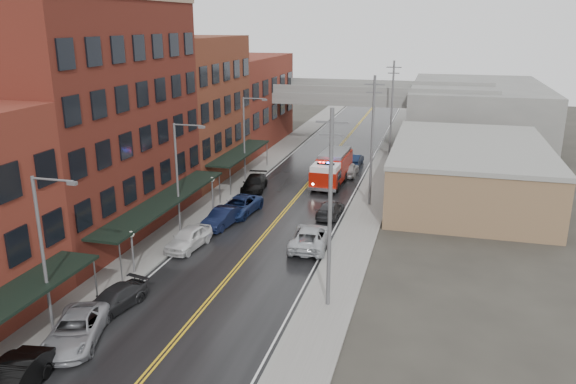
# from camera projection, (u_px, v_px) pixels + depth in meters

# --- Properties ---
(road) EXTENTS (11.00, 160.00, 0.02)m
(road) POSITION_uv_depth(u_px,v_px,m) (281.00, 216.00, 49.54)
(road) COLOR black
(road) RESTS_ON ground
(sidewalk_left) EXTENTS (3.00, 160.00, 0.15)m
(sidewalk_left) POSITION_uv_depth(u_px,v_px,m) (204.00, 209.00, 51.34)
(sidewalk_left) COLOR slate
(sidewalk_left) RESTS_ON ground
(sidewalk_right) EXTENTS (3.00, 160.00, 0.15)m
(sidewalk_right) POSITION_uv_depth(u_px,v_px,m) (363.00, 223.00, 47.71)
(sidewalk_right) COLOR slate
(sidewalk_right) RESTS_ON ground
(curb_left) EXTENTS (0.30, 160.00, 0.15)m
(curb_left) POSITION_uv_depth(u_px,v_px,m) (221.00, 210.00, 50.93)
(curb_left) COLOR gray
(curb_left) RESTS_ON ground
(curb_right) EXTENTS (0.30, 160.00, 0.15)m
(curb_right) POSITION_uv_depth(u_px,v_px,m) (344.00, 221.00, 48.12)
(curb_right) COLOR gray
(curb_right) RESTS_ON ground
(brick_building_b) EXTENTS (9.00, 20.00, 18.00)m
(brick_building_b) POSITION_uv_depth(u_px,v_px,m) (92.00, 122.00, 43.76)
(brick_building_b) COLOR #551916
(brick_building_b) RESTS_ON ground
(brick_building_c) EXTENTS (9.00, 15.00, 15.00)m
(brick_building_c) POSITION_uv_depth(u_px,v_px,m) (188.00, 109.00, 60.37)
(brick_building_c) COLOR brown
(brick_building_c) RESTS_ON ground
(brick_building_far) EXTENTS (9.00, 20.00, 12.00)m
(brick_building_far) POSITION_uv_depth(u_px,v_px,m) (243.00, 101.00, 76.97)
(brick_building_far) COLOR maroon
(brick_building_far) RESTS_ON ground
(tan_building) EXTENTS (14.00, 22.00, 5.00)m
(tan_building) POSITION_uv_depth(u_px,v_px,m) (468.00, 173.00, 54.08)
(tan_building) COLOR olive
(tan_building) RESTS_ON ground
(right_far_block) EXTENTS (18.00, 30.00, 8.00)m
(right_far_block) POSITION_uv_depth(u_px,v_px,m) (476.00, 112.00, 80.87)
(right_far_block) COLOR slate
(right_far_block) RESTS_ON ground
(awning_1) EXTENTS (2.60, 18.00, 3.09)m
(awning_1) POSITION_uv_depth(u_px,v_px,m) (165.00, 201.00, 44.07)
(awning_1) COLOR black
(awning_1) RESTS_ON ground
(awning_2) EXTENTS (2.60, 13.00, 3.09)m
(awning_2) POSITION_uv_depth(u_px,v_px,m) (240.00, 153.00, 60.24)
(awning_2) COLOR black
(awning_2) RESTS_ON ground
(globe_lamp_1) EXTENTS (0.44, 0.44, 3.12)m
(globe_lamp_1) POSITION_uv_depth(u_px,v_px,m) (132.00, 242.00, 37.53)
(globe_lamp_1) COLOR #59595B
(globe_lamp_1) RESTS_ON ground
(globe_lamp_2) EXTENTS (0.44, 0.44, 3.12)m
(globe_lamp_2) POSITION_uv_depth(u_px,v_px,m) (212.00, 186.00, 50.46)
(globe_lamp_2) COLOR #59595B
(globe_lamp_2) RESTS_ON ground
(street_lamp_0) EXTENTS (2.64, 0.22, 9.00)m
(street_lamp_0) POSITION_uv_depth(u_px,v_px,m) (46.00, 247.00, 29.34)
(street_lamp_0) COLOR #59595B
(street_lamp_0) RESTS_ON ground
(street_lamp_1) EXTENTS (2.64, 0.22, 9.00)m
(street_lamp_1) POSITION_uv_depth(u_px,v_px,m) (180.00, 171.00, 44.12)
(street_lamp_1) COLOR #59595B
(street_lamp_1) RESTS_ON ground
(street_lamp_2) EXTENTS (2.64, 0.22, 9.00)m
(street_lamp_2) POSITION_uv_depth(u_px,v_px,m) (246.00, 134.00, 58.90)
(street_lamp_2) COLOR #59595B
(street_lamp_2) RESTS_ON ground
(utility_pole_0) EXTENTS (1.80, 0.24, 12.00)m
(utility_pole_0) POSITION_uv_depth(u_px,v_px,m) (330.00, 207.00, 32.06)
(utility_pole_0) COLOR #59595B
(utility_pole_0) RESTS_ON ground
(utility_pole_1) EXTENTS (1.80, 0.24, 12.00)m
(utility_pole_1) POSITION_uv_depth(u_px,v_px,m) (372.00, 139.00, 50.54)
(utility_pole_1) COLOR #59595B
(utility_pole_1) RESTS_ON ground
(utility_pole_2) EXTENTS (1.80, 0.24, 12.00)m
(utility_pole_2) POSITION_uv_depth(u_px,v_px,m) (392.00, 108.00, 69.02)
(utility_pole_2) COLOR #59595B
(utility_pole_2) RESTS_ON ground
(overpass) EXTENTS (40.00, 10.00, 7.50)m
(overpass) POSITION_uv_depth(u_px,v_px,m) (343.00, 101.00, 77.37)
(overpass) COLOR slate
(overpass) RESTS_ON ground
(fire_truck) EXTENTS (3.75, 8.87, 3.21)m
(fire_truck) POSITION_uv_depth(u_px,v_px,m) (332.00, 168.00, 59.09)
(fire_truck) COLOR #931106
(fire_truck) RESTS_ON ground
(parked_car_left_1) EXTENTS (2.51, 5.20, 1.64)m
(parked_car_left_1) POSITION_uv_depth(u_px,v_px,m) (12.00, 382.00, 25.41)
(parked_car_left_1) COLOR black
(parked_car_left_1) RESTS_ON ground
(parked_car_left_2) EXTENTS (4.08, 5.96, 1.51)m
(parked_car_left_2) POSITION_uv_depth(u_px,v_px,m) (76.00, 330.00, 29.84)
(parked_car_left_2) COLOR #919398
(parked_car_left_2) RESTS_ON ground
(parked_car_left_3) EXTENTS (2.74, 4.86, 1.33)m
(parked_car_left_3) POSITION_uv_depth(u_px,v_px,m) (114.00, 299.00, 33.32)
(parked_car_left_3) COLOR black
(parked_car_left_3) RESTS_ON ground
(parked_car_left_4) EXTENTS (2.44, 4.95, 1.62)m
(parked_car_left_4) POSITION_uv_depth(u_px,v_px,m) (189.00, 238.00, 42.36)
(parked_car_left_4) COLOR silver
(parked_car_left_4) RESTS_ON ground
(parked_car_left_5) EXTENTS (2.34, 4.91, 1.55)m
(parked_car_left_5) POSITION_uv_depth(u_px,v_px,m) (222.00, 218.00, 46.86)
(parked_car_left_5) COLOR black
(parked_car_left_5) RESTS_ON ground
(parked_car_left_6) EXTENTS (3.15, 5.86, 1.56)m
(parked_car_left_6) POSITION_uv_depth(u_px,v_px,m) (239.00, 206.00, 49.84)
(parked_car_left_6) COLOR #15244E
(parked_car_left_6) RESTS_ON ground
(parked_car_left_7) EXTENTS (2.93, 5.59, 1.55)m
(parked_car_left_7) POSITION_uv_depth(u_px,v_px,m) (254.00, 184.00, 56.73)
(parked_car_left_7) COLOR black
(parked_car_left_7) RESTS_ON ground
(parked_car_right_0) EXTENTS (3.12, 6.09, 1.65)m
(parked_car_right_0) POSITION_uv_depth(u_px,v_px,m) (310.00, 237.00, 42.56)
(parked_car_right_0) COLOR #B4B8BC
(parked_car_right_0) RESTS_ON ground
(parked_car_right_1) EXTENTS (2.03, 4.69, 1.35)m
(parked_car_right_1) POSITION_uv_depth(u_px,v_px,m) (330.00, 209.00, 49.29)
(parked_car_right_1) COLOR #292A2C
(parked_car_right_1) RESTS_ON ground
(parked_car_right_2) EXTENTS (1.82, 4.49, 1.53)m
(parked_car_right_2) POSITION_uv_depth(u_px,v_px,m) (349.00, 169.00, 62.42)
(parked_car_right_2) COLOR silver
(parked_car_right_2) RESTS_ON ground
(parked_car_right_3) EXTENTS (1.58, 4.14, 1.35)m
(parked_car_right_3) POSITION_uv_depth(u_px,v_px,m) (355.00, 159.00, 67.09)
(parked_car_right_3) COLOR black
(parked_car_right_3) RESTS_ON ground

